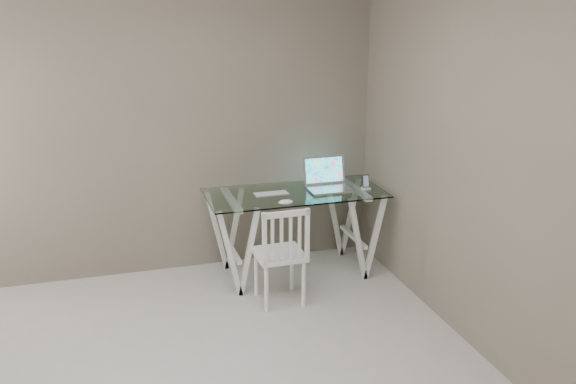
# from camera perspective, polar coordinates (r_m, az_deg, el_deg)

# --- Properties ---
(room) EXTENTS (4.50, 4.52, 2.71)m
(room) POSITION_cam_1_polar(r_m,az_deg,el_deg) (3.21, -11.04, 5.51)
(room) COLOR #AEABA7
(room) RESTS_ON ground
(desk) EXTENTS (1.50, 0.70, 0.75)m
(desk) POSITION_cam_1_polar(r_m,az_deg,el_deg) (5.54, 0.59, -3.60)
(desk) COLOR silver
(desk) RESTS_ON ground
(chair) EXTENTS (0.38, 0.38, 0.82)m
(chair) POSITION_cam_1_polar(r_m,az_deg,el_deg) (4.97, -0.54, -5.29)
(chair) COLOR white
(chair) RESTS_ON ground
(laptop) EXTENTS (0.37, 0.32, 0.26)m
(laptop) POSITION_cam_1_polar(r_m,az_deg,el_deg) (5.53, 3.52, 0.98)
(laptop) COLOR silver
(laptop) RESTS_ON desk
(keyboard) EXTENTS (0.30, 0.13, 0.01)m
(keyboard) POSITION_cam_1_polar(r_m,az_deg,el_deg) (5.37, -1.52, -0.16)
(keyboard) COLOR silver
(keyboard) RESTS_ON desk
(mouse) EXTENTS (0.12, 0.07, 0.04)m
(mouse) POSITION_cam_1_polar(r_m,az_deg,el_deg) (5.10, -0.21, -0.90)
(mouse) COLOR white
(mouse) RESTS_ON desk
(phone_dock) EXTENTS (0.07, 0.07, 0.12)m
(phone_dock) POSITION_cam_1_polar(r_m,az_deg,el_deg) (5.54, 6.94, 0.61)
(phone_dock) COLOR white
(phone_dock) RESTS_ON desk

